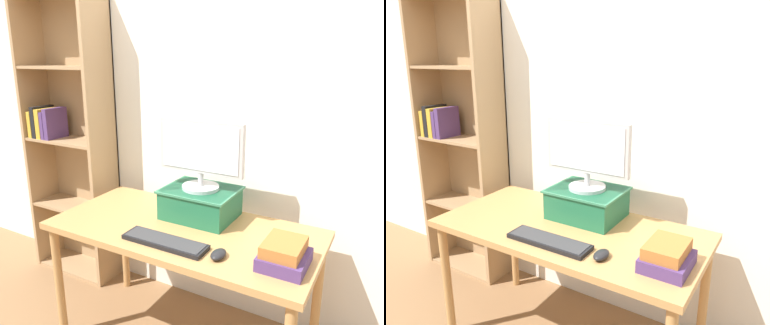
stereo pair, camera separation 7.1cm
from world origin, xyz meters
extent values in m
cube|color=silver|center=(0.00, 0.50, 1.30)|extent=(7.00, 0.08, 2.60)
cube|color=#B7844C|center=(0.00, 0.00, 0.74)|extent=(1.45, 0.70, 0.04)
cylinder|color=#B7844C|center=(-0.67, -0.30, 0.36)|extent=(0.05, 0.05, 0.72)
cylinder|color=#B7844C|center=(-0.67, 0.30, 0.36)|extent=(0.05, 0.05, 0.72)
cylinder|color=#B7844C|center=(0.67, 0.30, 0.36)|extent=(0.05, 0.05, 0.72)
cube|color=tan|center=(-1.50, 0.32, 1.04)|extent=(0.03, 0.28, 2.09)
cube|color=tan|center=(-0.84, 0.32, 1.04)|extent=(0.03, 0.28, 2.09)
cube|color=tan|center=(-1.17, 0.45, 1.04)|extent=(0.69, 0.01, 2.09)
cube|color=tan|center=(-1.17, 0.32, 0.01)|extent=(0.63, 0.27, 0.02)
cube|color=tan|center=(-1.17, 0.32, 0.53)|extent=(0.63, 0.27, 0.02)
cube|color=tan|center=(-1.17, 0.32, 1.05)|extent=(0.63, 0.27, 0.02)
cube|color=tan|center=(-1.17, 0.32, 1.57)|extent=(0.63, 0.27, 0.02)
cube|color=gold|center=(-1.44, 0.29, 1.16)|extent=(0.03, 0.20, 0.19)
cube|color=black|center=(-1.40, 0.29, 1.18)|extent=(0.04, 0.20, 0.23)
cube|color=gold|center=(-1.35, 0.29, 1.17)|extent=(0.04, 0.20, 0.22)
cube|color=#4C336B|center=(-1.31, 0.29, 1.16)|extent=(0.03, 0.20, 0.20)
cube|color=#4C336B|center=(-1.27, 0.29, 1.18)|extent=(0.04, 0.20, 0.22)
cube|color=#1E6642|center=(0.02, 0.17, 0.84)|extent=(0.39, 0.31, 0.17)
cube|color=#337A56|center=(0.02, 0.17, 0.92)|extent=(0.41, 0.33, 0.01)
cylinder|color=#B7B7BA|center=(0.02, 0.17, 0.94)|extent=(0.21, 0.21, 0.02)
cylinder|color=#B7B7BA|center=(0.02, 0.17, 0.99)|extent=(0.03, 0.03, 0.08)
cube|color=#B7B7BA|center=(0.02, 0.17, 1.17)|extent=(0.50, 0.04, 0.29)
cube|color=silver|center=(0.02, 0.15, 1.17)|extent=(0.46, 0.00, 0.25)
cube|color=black|center=(0.02, -0.21, 0.77)|extent=(0.44, 0.13, 0.02)
cube|color=#333335|center=(0.02, -0.21, 0.78)|extent=(0.41, 0.11, 0.00)
ellipsoid|color=black|center=(0.30, -0.20, 0.78)|extent=(0.06, 0.10, 0.04)
cube|color=#4C336B|center=(0.58, -0.12, 0.79)|extent=(0.20, 0.23, 0.06)
cube|color=#AD662D|center=(0.58, -0.11, 0.85)|extent=(0.16, 0.22, 0.05)
camera|label=1|loc=(0.95, -1.59, 1.64)|focal=35.00mm
camera|label=2|loc=(1.01, -1.55, 1.64)|focal=35.00mm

